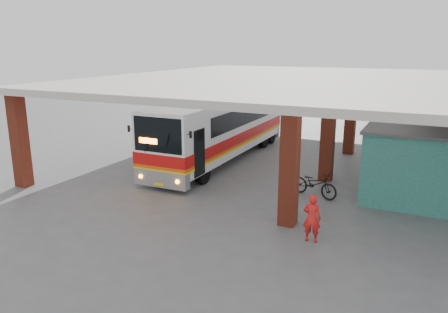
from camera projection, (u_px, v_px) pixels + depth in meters
ground at (245, 189)px, 19.95m from camera, size 90.00×90.00×0.00m
brick_columns at (307, 127)px, 23.17m from camera, size 20.10×21.60×4.35m
canopy_roof at (300, 80)px, 24.29m from camera, size 21.00×23.00×0.30m
shop_building at (430, 154)px, 19.89m from camera, size 5.20×8.20×3.11m
coach_bus at (221, 127)px, 24.72m from camera, size 2.87×13.07×3.80m
motorcycle at (314, 184)px, 18.88m from camera, size 2.32×1.37×1.15m
pedestrian at (312, 218)px, 14.47m from camera, size 0.64×0.45×1.66m
red_chair at (378, 157)px, 24.02m from camera, size 0.48×0.48×0.89m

